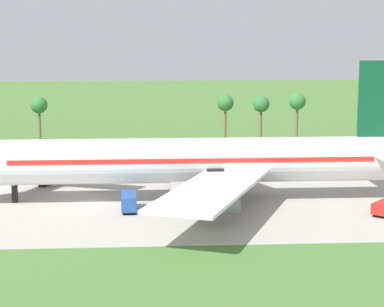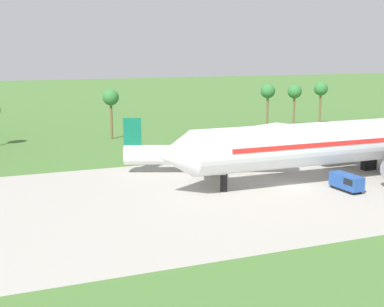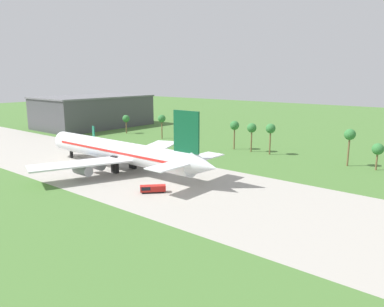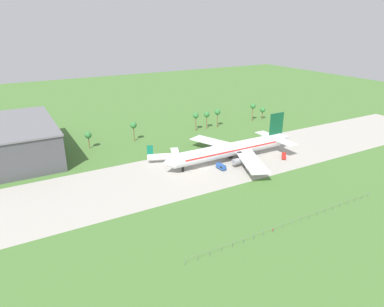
# 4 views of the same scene
# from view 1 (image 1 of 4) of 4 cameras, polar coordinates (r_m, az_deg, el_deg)

# --- Properties ---
(ground_plane) EXTENTS (600.00, 600.00, 0.00)m
(ground_plane) POSITION_cam_1_polar(r_m,az_deg,el_deg) (100.82, -8.33, -4.02)
(ground_plane) COLOR #477233
(taxiway_strip) EXTENTS (320.00, 44.00, 0.02)m
(taxiway_strip) POSITION_cam_1_polar(r_m,az_deg,el_deg) (100.81, -8.33, -4.02)
(taxiway_strip) COLOR #A8A399
(taxiway_strip) RESTS_ON ground_plane
(jet_airliner) EXTENTS (73.95, 57.91, 20.14)m
(jet_airliner) POSITION_cam_1_polar(r_m,az_deg,el_deg) (100.47, 1.02, -0.59)
(jet_airliner) COLOR white
(jet_airliner) RESTS_ON ground_plane
(regional_aircraft) EXTENTS (26.73, 24.40, 9.04)m
(regional_aircraft) POSITION_cam_1_polar(r_m,az_deg,el_deg) (113.28, -11.98, -1.11)
(regional_aircraft) COLOR white
(regional_aircraft) RESTS_ON ground_plane
(fuel_truck) EXTENTS (2.24, 5.43, 2.39)m
(fuel_truck) POSITION_cam_1_polar(r_m,az_deg,el_deg) (94.94, -5.22, -3.99)
(fuel_truck) COLOR black
(fuel_truck) RESTS_ON ground_plane
(palm_tree_row) EXTENTS (121.19, 3.60, 12.20)m
(palm_tree_row) POSITION_cam_1_polar(r_m,az_deg,el_deg) (151.10, 3.60, 3.84)
(palm_tree_row) COLOR brown
(palm_tree_row) RESTS_ON ground_plane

